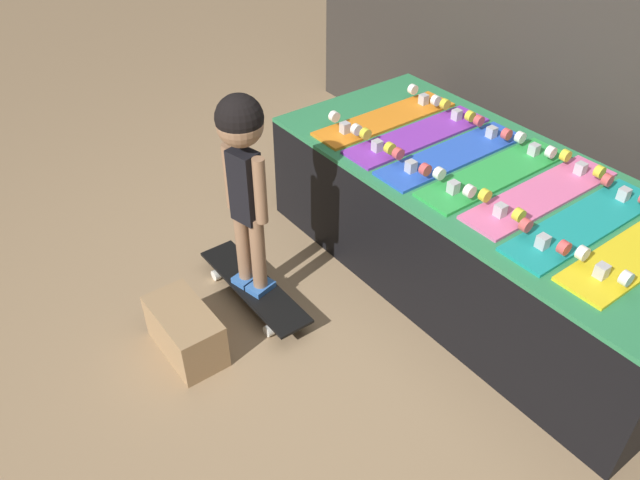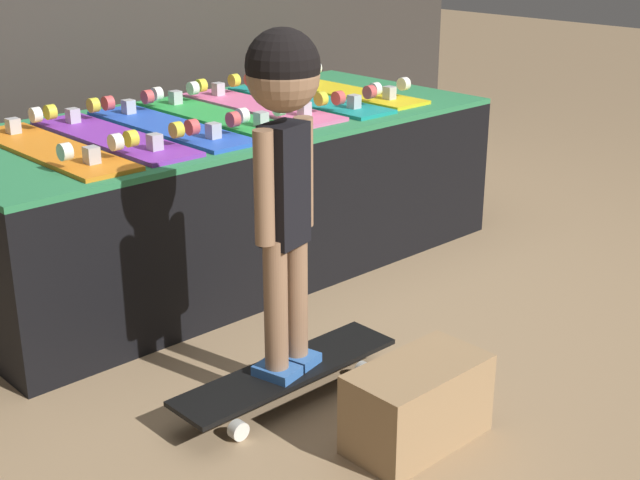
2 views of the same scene
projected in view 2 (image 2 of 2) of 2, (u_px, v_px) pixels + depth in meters
name	position (u px, v px, depth m)	size (l,w,h in m)	color
ground_plane	(335.00, 311.00, 3.07)	(16.00, 16.00, 0.00)	#9E7F5B
display_rack	(220.00, 192.00, 3.40)	(2.09, 0.94, 0.57)	black
skateboard_orange_on_rack	(51.00, 147.00, 2.84)	(0.20, 0.80, 0.09)	orange
skateboard_purple_on_rack	(112.00, 135.00, 3.00)	(0.20, 0.80, 0.09)	purple
skateboard_blue_on_rack	(169.00, 125.00, 3.14)	(0.20, 0.80, 0.09)	blue
skateboard_green_on_rack	(216.00, 114.00, 3.30)	(0.20, 0.80, 0.09)	green
skateboard_pink_on_rack	(259.00, 104.00, 3.46)	(0.20, 0.80, 0.09)	pink
skateboard_teal_on_rack	(308.00, 98.00, 3.59)	(0.20, 0.80, 0.09)	teal
skateboard_yellow_on_rack	(343.00, 90.00, 3.75)	(0.20, 0.80, 0.09)	yellow
skateboard_on_floor	(287.00, 374.00, 2.50)	(0.71, 0.18, 0.09)	black
child	(284.00, 140.00, 2.27)	(0.22, 0.19, 0.94)	#3870C6
storage_box	(417.00, 404.00, 2.28)	(0.38, 0.20, 0.22)	#A37F56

